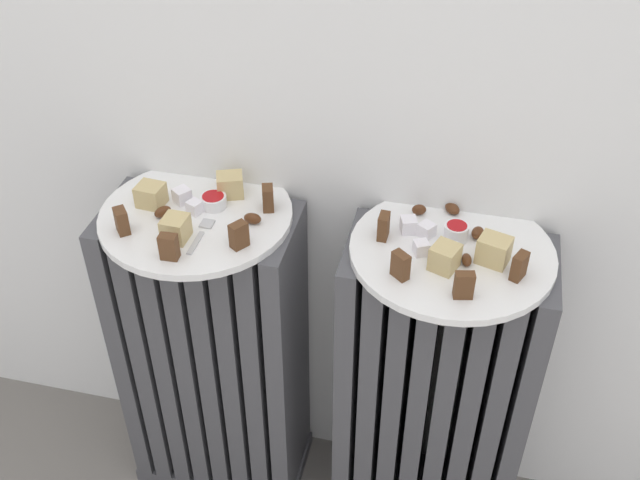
{
  "coord_description": "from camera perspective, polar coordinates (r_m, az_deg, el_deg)",
  "views": [
    {
      "loc": [
        0.21,
        -0.62,
        1.36
      ],
      "look_at": [
        0.0,
        0.28,
        0.63
      ],
      "focal_mm": 42.04,
      "sensor_mm": 36.0,
      "label": 1
    }
  ],
  "objects": [
    {
      "name": "radiator_left",
      "position": [
        1.44,
        -8.06,
        -8.86
      ],
      "size": [
        0.33,
        0.18,
        0.64
      ],
      "color": "#47474C",
      "rests_on": "ground_plane"
    },
    {
      "name": "radiator_right",
      "position": [
        1.37,
        8.49,
        -11.68
      ],
      "size": [
        0.33,
        0.18,
        0.64
      ],
      "color": "#47474C",
      "rests_on": "ground_plane"
    },
    {
      "name": "plate_left",
      "position": [
        1.22,
        -9.41,
        1.86
      ],
      "size": [
        0.31,
        0.31,
        0.01
      ],
      "primitive_type": "cylinder",
      "color": "white",
      "rests_on": "radiator_left"
    },
    {
      "name": "plate_right",
      "position": [
        1.14,
        10.01,
        -0.88
      ],
      "size": [
        0.31,
        0.31,
        0.01
      ],
      "primitive_type": "cylinder",
      "color": "white",
      "rests_on": "radiator_right"
    },
    {
      "name": "dark_cake_slice_left_0",
      "position": [
        1.18,
        -14.86,
        1.41
      ],
      "size": [
        0.03,
        0.03,
        0.04
      ],
      "primitive_type": "cube",
      "rotation": [
        0.0,
        0.0,
        -0.89
      ],
      "color": "#56351E",
      "rests_on": "plate_left"
    },
    {
      "name": "dark_cake_slice_left_1",
      "position": [
        1.12,
        -11.43,
        -0.52
      ],
      "size": [
        0.03,
        0.02,
        0.04
      ],
      "primitive_type": "cube",
      "rotation": [
        0.0,
        0.0,
        0.04
      ],
      "color": "#56351E",
      "rests_on": "plate_left"
    },
    {
      "name": "dark_cake_slice_left_2",
      "position": [
        1.12,
        -6.19,
        0.36
      ],
      "size": [
        0.03,
        0.03,
        0.04
      ],
      "primitive_type": "cube",
      "rotation": [
        0.0,
        0.0,
        0.96
      ],
      "color": "#56351E",
      "rests_on": "plate_left"
    },
    {
      "name": "dark_cake_slice_left_3",
      "position": [
        1.2,
        -3.99,
        3.2
      ],
      "size": [
        0.02,
        0.03,
        0.04
      ],
      "primitive_type": "cube",
      "rotation": [
        0.0,
        0.0,
        1.89
      ],
      "color": "#56351E",
      "rests_on": "plate_left"
    },
    {
      "name": "marble_cake_slice_left_0",
      "position": [
        1.23,
        -12.75,
        3.36
      ],
      "size": [
        0.04,
        0.04,
        0.04
      ],
      "primitive_type": "cube",
      "rotation": [
        0.0,
        0.0,
        -0.09
      ],
      "color": "tan",
      "rests_on": "plate_left"
    },
    {
      "name": "marble_cake_slice_left_1",
      "position": [
        1.15,
        -10.93,
        0.88
      ],
      "size": [
        0.04,
        0.04,
        0.04
      ],
      "primitive_type": "cube",
      "rotation": [
        0.0,
        0.0,
        -0.04
      ],
      "color": "tan",
      "rests_on": "plate_left"
    },
    {
      "name": "marble_cake_slice_left_2",
      "position": [
        1.24,
        -6.86,
        4.18
      ],
      "size": [
        0.05,
        0.05,
        0.04
      ],
      "primitive_type": "cube",
      "rotation": [
        0.0,
        0.0,
        0.35
      ],
      "color": "tan",
      "rests_on": "plate_left"
    },
    {
      "name": "turkish_delight_left_0",
      "position": [
        1.21,
        -9.51,
        2.49
      ],
      "size": [
        0.03,
        0.03,
        0.02
      ],
      "primitive_type": "cube",
      "rotation": [
        0.0,
        0.0,
        1.14
      ],
      "color": "white",
      "rests_on": "plate_left"
    },
    {
      "name": "turkish_delight_left_1",
      "position": [
        1.23,
        -10.46,
        3.34
      ],
      "size": [
        0.03,
        0.03,
        0.02
      ],
      "primitive_type": "cube",
      "rotation": [
        0.0,
        0.0,
        0.94
      ],
      "color": "white",
      "rests_on": "plate_left"
    },
    {
      "name": "medjool_date_left_0",
      "position": [
        1.17,
        -5.16,
        1.64
      ],
      "size": [
        0.03,
        0.02,
        0.02
      ],
      "primitive_type": "ellipsoid",
      "rotation": [
        0.0,
        0.0,
        3.1
      ],
      "color": "#4C2814",
      "rests_on": "plate_left"
    },
    {
      "name": "medjool_date_left_1",
      "position": [
        1.21,
        -11.89,
        2.11
      ],
      "size": [
        0.03,
        0.03,
        0.02
      ],
      "primitive_type": "ellipsoid",
      "rotation": [
        0.0,
        0.0,
        0.92
      ],
      "color": "#4C2814",
      "rests_on": "plate_left"
    },
    {
      "name": "jam_bowl_left",
      "position": [
        1.22,
        -8.12,
        3.0
      ],
      "size": [
        0.04,
        0.04,
        0.02
      ],
      "color": "white",
      "rests_on": "plate_left"
    },
    {
      "name": "dark_cake_slice_right_0",
      "position": [
        1.14,
        4.86,
        1.04
      ],
      "size": [
        0.02,
        0.03,
        0.04
      ],
      "primitive_type": "cube",
      "rotation": [
        0.0,
        0.0,
        -1.61
      ],
      "color": "#56351E",
      "rests_on": "plate_right"
    },
    {
      "name": "dark_cake_slice_right_1",
      "position": [
        1.07,
        6.14,
        -1.94
      ],
      "size": [
        0.03,
        0.03,
        0.04
      ],
      "primitive_type": "cube",
      "rotation": [
        0.0,
        0.0,
        -0.69
      ],
      "color": "#56351E",
      "rests_on": "plate_right"
    },
    {
      "name": "dark_cake_slice_right_2",
      "position": [
        1.05,
        10.9,
        -3.4
      ],
      "size": [
        0.03,
        0.02,
        0.04
      ],
      "primitive_type": "cube",
      "rotation": [
        0.0,
        0.0,
        0.22
      ],
      "color": "#56351E",
      "rests_on": "plate_right"
    },
    {
      "name": "dark_cake_slice_right_3",
      "position": [
        1.1,
        14.93,
        -1.94
      ],
      "size": [
        0.02,
        0.03,
        0.04
      ],
      "primitive_type": "cube",
      "rotation": [
        0.0,
        0.0,
        1.13
      ],
      "color": "#56351E",
      "rests_on": "plate_right"
    },
    {
      "name": "marble_cake_slice_right_0",
      "position": [
        1.12,
        13.09,
        -0.76
      ],
      "size": [
        0.05,
        0.05,
        0.04
      ],
      "primitive_type": "cube",
      "rotation": [
        0.0,
        0.0,
        -0.29
      ],
      "color": "tan",
      "rests_on": "plate_right"
    },
    {
      "name": "marble_cake_slice_right_1",
      "position": [
        1.09,
        9.48,
        -1.31
      ],
      "size": [
        0.05,
        0.05,
        0.04
      ],
      "primitive_type": "cube",
      "rotation": [
        0.0,
        0.0,
        -0.36
      ],
      "color": "tan",
      "rests_on": "plate_right"
    },
    {
      "name": "turkish_delight_right_0",
      "position": [
        1.15,
        8.11,
        0.75
      ],
      "size": [
        0.03,
        0.03,
        0.02
      ],
      "primitive_type": "cube",
      "rotation": [
        0.0,
        0.0,
        0.99
      ],
      "color": "white",
      "rests_on": "plate_right"
    },
    {
      "name": "turkish_delight_right_1",
      "position": [
        1.12,
        10.0,
        -0.78
      ],
      "size": [
        0.02,
        0.02,
        0.02
      ],
      "primitive_type": "cube",
      "rotation": [
        0.0,
        0.0,
        0.2
      ],
      "color": "white",
      "rests_on": "plate_right"
    },
    {
      "name": "turkish_delight_right_2",
      "position": [
        1.12,
        7.71,
        -0.59
      ],
      "size": [
        0.03,
        0.03,
        0.02
      ],
      "primitive_type": "cube",
      "rotation": [
        0.0,
        0.0,
        0.45
      ],
      "color": "white",
      "rests_on": "plate_right"
    },
    {
      "name": "turkish_delight_right_3",
      "position": [
        1.16,
        6.75,
        1.15
      ],
      "size": [
        0.03,
        0.03,
        0.02
      ],
      "primitive_type": "cube",
      "rotation": [
        0.0,
        0.0,
        0.32
      ],
      "color": "white",
      "rests_on": "plate_right"
    },
    {
      "name": "medjool_date_right_0",
      "position": [
        1.2,
        7.55,
        2.3
      ],
      "size": [
        0.03,
        0.02,
        0.02
      ],
      "primitive_type": "ellipsoid",
      "rotation": [
        0.0,
        0.0,
        0.23
      ],
      "color": "#4C2814",
      "rests_on": "plate_right"
    },
    {
      "name": "medjool_date_right_1",
      "position": [
        1.16,
        11.91,
        0.53
      ],
      "size": [
        0.02,
        0.03,
        0.02
      ],
      "primitive_type": "ellipsoid",
      "rotation": [
        0.0,
        0.0,
        1.4
      ],
      "color": "#4C2814",
      "rests_on": "plate_right"
    },
    {
      "name": "medjool_date_right_2",
      "position": [
        1.11,
        11.1,
        -1.49
      ],
      "size": [
        0.02,
        0.03,
        0.01
      ],
      "primitive_type": "ellipsoid",
      "rotation": [
        0.0,
        0.0,
        1.74
      ],
      "color": "#4C2814",
      "rests_on": "plate_right"
    },
    {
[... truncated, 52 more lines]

